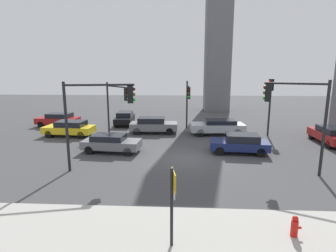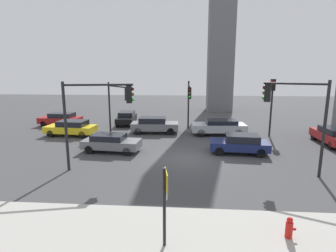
# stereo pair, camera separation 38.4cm
# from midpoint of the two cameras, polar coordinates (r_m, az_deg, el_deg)

# --- Properties ---
(ground_plane) EXTENTS (94.87, 94.87, 0.00)m
(ground_plane) POSITION_cam_midpoint_polar(r_m,az_deg,el_deg) (18.13, 4.61, -6.85)
(ground_plane) COLOR #424244
(sidewalk_corner) EXTENTS (34.15, 3.98, 0.15)m
(sidewalk_corner) POSITION_cam_midpoint_polar(r_m,az_deg,el_deg) (10.05, 4.97, -22.50)
(sidewalk_corner) COLOR #A8A59E
(sidewalk_corner) RESTS_ON ground_plane
(direction_sign) EXTENTS (0.19, 0.79, 2.63)m
(direction_sign) POSITION_cam_midpoint_polar(r_m,az_deg,el_deg) (8.76, 0.68, -14.86)
(direction_sign) COLOR black
(direction_sign) RESTS_ON ground_plane
(traffic_light_0) EXTENTS (2.66, 3.22, 4.70)m
(traffic_light_0) POSITION_cam_midpoint_polar(r_m,az_deg,el_deg) (23.85, -9.98, 5.67)
(traffic_light_0) COLOR black
(traffic_light_0) RESTS_ON ground_plane
(traffic_light_1) EXTENTS (3.07, 1.52, 5.24)m
(traffic_light_1) POSITION_cam_midpoint_polar(r_m,az_deg,el_deg) (16.47, 25.76, 3.55)
(traffic_light_1) COLOR black
(traffic_light_1) RESTS_ON ground_plane
(traffic_light_2) EXTENTS (0.49, 0.44, 5.01)m
(traffic_light_2) POSITION_cam_midpoint_polar(r_m,az_deg,el_deg) (25.30, 21.37, 5.73)
(traffic_light_2) COLOR black
(traffic_light_2) RESTS_ON ground_plane
(traffic_light_3) EXTENTS (0.33, 3.59, 4.73)m
(traffic_light_3) POSITION_cam_midpoint_polar(r_m,az_deg,el_deg) (25.43, 4.85, 6.06)
(traffic_light_3) COLOR black
(traffic_light_3) RESTS_ON ground_plane
(traffic_light_4) EXTENTS (3.88, 1.07, 5.12)m
(traffic_light_4) POSITION_cam_midpoint_polar(r_m,az_deg,el_deg) (15.90, -13.89, 4.01)
(traffic_light_4) COLOR black
(traffic_light_4) RESTS_ON ground_plane
(fire_hydrant) EXTENTS (0.34, 0.24, 0.75)m
(fire_hydrant) POSITION_cam_midpoint_polar(r_m,az_deg,el_deg) (10.65, 25.08, -18.79)
(fire_hydrant) COLOR red
(fire_hydrant) RESTS_ON ground_plane
(car_0) EXTENTS (4.14, 2.12, 1.36)m
(car_0) POSITION_cam_midpoint_polar(r_m,az_deg,el_deg) (19.72, 15.39, -3.54)
(car_0) COLOR navy
(car_0) RESTS_ON ground_plane
(car_1) EXTENTS (4.42, 2.18, 1.36)m
(car_1) POSITION_cam_midpoint_polar(r_m,az_deg,el_deg) (25.67, -19.23, -0.33)
(car_1) COLOR yellow
(car_1) RESTS_ON ground_plane
(car_2) EXTENTS (2.00, 4.40, 1.39)m
(car_2) POSITION_cam_midpoint_polar(r_m,az_deg,el_deg) (24.96, 31.88, -1.71)
(car_2) COLOR maroon
(car_2) RESTS_ON ground_plane
(car_3) EXTENTS (4.38, 1.98, 1.48)m
(car_3) POSITION_cam_midpoint_polar(r_m,az_deg,el_deg) (25.28, -2.45, 0.27)
(car_3) COLOR slate
(car_3) RESTS_ON ground_plane
(car_4) EXTENTS (4.31, 2.08, 1.39)m
(car_4) POSITION_cam_midpoint_polar(r_m,az_deg,el_deg) (30.67, -21.23, 1.39)
(car_4) COLOR maroon
(car_4) RESTS_ON ground_plane
(car_5) EXTENTS (4.19, 2.12, 1.27)m
(car_5) POSITION_cam_midpoint_polar(r_m,az_deg,el_deg) (19.82, -11.31, -3.38)
(car_5) COLOR slate
(car_5) RESTS_ON ground_plane
(car_6) EXTENTS (4.90, 2.32, 1.38)m
(car_6) POSITION_cam_midpoint_polar(r_m,az_deg,el_deg) (25.02, 11.07, -0.10)
(car_6) COLOR #ADB2B7
(car_6) RESTS_ON ground_plane
(car_7) EXTENTS (1.96, 4.18, 1.39)m
(car_7) POSITION_cam_midpoint_polar(r_m,az_deg,el_deg) (29.63, -8.31, 1.74)
(car_7) COLOR black
(car_7) RESTS_ON ground_plane
(skyline_tower) EXTENTS (3.50, 3.50, 24.84)m
(skyline_tower) POSITION_cam_midpoint_polar(r_m,az_deg,el_deg) (40.96, 11.50, 20.71)
(skyline_tower) COLOR slate
(skyline_tower) RESTS_ON ground_plane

